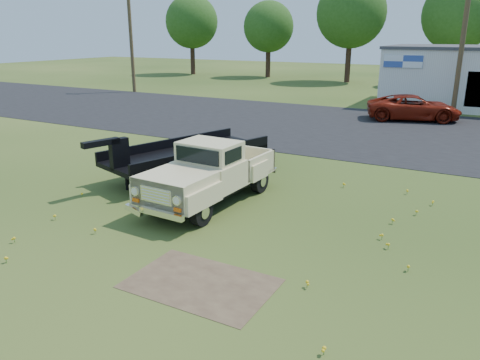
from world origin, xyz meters
name	(u,v)px	position (x,y,z in m)	size (l,w,h in m)	color
ground	(215,222)	(0.00, 0.00, 0.00)	(140.00, 140.00, 0.00)	#264114
asphalt_lot	(360,129)	(0.00, 15.00, 0.00)	(90.00, 14.00, 0.02)	black
dirt_patch_a	(201,284)	(1.50, -3.00, 0.00)	(3.00, 2.00, 0.01)	#4F3B2A
dirt_patch_b	(219,179)	(-2.00, 3.50, 0.00)	(2.20, 1.60, 0.01)	#4F3B2A
utility_pole_west	(131,38)	(-22.00, 22.00, 4.60)	(1.60, 0.30, 9.00)	#4F3D24
utility_pole_mid	(463,40)	(4.00, 22.00, 4.60)	(1.60, 0.30, 9.00)	#4F3D24
treeline_a	(192,22)	(-28.00, 40.00, 6.30)	(6.40, 6.40, 9.52)	#362118
treeline_b	(269,27)	(-18.00, 41.00, 5.67)	(5.76, 5.76, 8.57)	#362118
treeline_c	(351,13)	(-8.00, 39.50, 6.93)	(7.04, 7.04, 10.47)	#362118
treeline_d	(459,15)	(2.00, 40.50, 6.62)	(6.72, 6.72, 10.00)	#362118
vintage_pickup_truck	(210,172)	(-0.94, 1.27, 0.96)	(2.07, 5.31, 1.93)	beige
flatbed_trailer	(188,150)	(-3.25, 3.39, 0.92)	(2.24, 6.72, 1.83)	black
red_pickup	(413,108)	(2.04, 19.17, 0.74)	(2.46, 5.33, 1.48)	maroon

